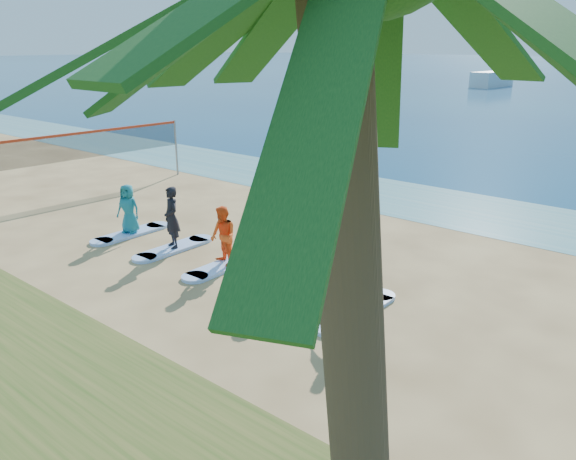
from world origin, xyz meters
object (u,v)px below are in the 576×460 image
Objects in this scene: surfboard_0 at (131,233)px; student_4 at (358,272)px; surfboard_1 at (174,248)px; student_3 at (284,256)px; student_1 at (172,217)px; surfboard_4 at (356,311)px; boat_offshore_a at (491,87)px; student_0 at (128,209)px; surfboard_2 at (224,266)px; student_2 at (223,236)px; volleyball_net at (83,146)px; surfboard_3 at (284,286)px.

surfboard_0 is 1.20× the size of student_4.
surfboard_1 is 4.35m from student_3.
student_1 reaches higher than surfboard_4.
boat_offshore_a is at bearing 102.41° from surfboard_0.
student_4 reaches higher than student_0.
surfboard_1 is 1.00× the size of surfboard_4.
student_0 is 0.71× the size of surfboard_2.
student_2 is (2.14, 0.00, 0.85)m from surfboard_1.
volleyball_net is at bearing -174.37° from student_2.
student_1 is 1.12× the size of student_2.
surfboard_1 is 1.36× the size of student_2.
student_0 is at bearing -19.70° from volleyball_net.
surfboard_3 is 1.00× the size of surfboard_4.
surfboard_2 and surfboard_3 have the same top height.
student_2 reaches higher than surfboard_1.
volleyball_net is at bearing -76.87° from boat_offshore_a.
student_2 is at bearing 159.62° from student_4.
surfboard_3 is at bearing 0.00° from student_3.
student_4 reaches higher than surfboard_2.
student_4 reaches higher than student_1.
surfboard_4 is at bearing 19.71° from student_1.
surfboard_2 is at bearing -11.74° from volleyball_net.
volleyball_net is at bearing 171.67° from surfboard_4.
student_3 reaches higher than surfboard_0.
boat_offshore_a is 4.80× the size of student_2.
surfboard_2 is at bearing -22.75° from student_0.
surfboard_1 is 1.42× the size of student_3.
surfboard_0 is at bearing -162.62° from student_2.
student_1 reaches higher than student_3.
student_0 is (0.00, 0.00, 0.82)m from surfboard_0.
surfboard_1 is at bearing -70.92° from boat_offshore_a.
boat_offshore_a is 75.86m from student_4.
surfboard_3 is 1.20× the size of student_4.
student_4 reaches higher than surfboard_0.
student_1 is 0.98× the size of student_4.
student_1 reaches higher than student_0.
volleyball_net is 4.13× the size of surfboard_1.
student_1 is at bearing 0.00° from surfboard_1.
surfboard_0 is 6.41m from surfboard_3.
student_0 is at bearing -72.54° from boat_offshore_a.
student_2 is (0.00, 0.00, 0.85)m from surfboard_2.
surfboard_4 is (6.41, 0.00, -0.95)m from student_1.
student_3 reaches higher than surfboard_3.
student_2 is at bearing -11.74° from volleyball_net.
surfboard_0 is at bearing 159.62° from student_4.
surfboard_2 is (4.27, 0.00, -0.82)m from student_0.
surfboard_1 is (8.05, -2.12, -1.86)m from volleyball_net.
boat_offshore_a is 3.52× the size of surfboard_3.
student_3 is 0.70× the size of surfboard_4.
student_4 is at bearing -8.33° from volleyball_net.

